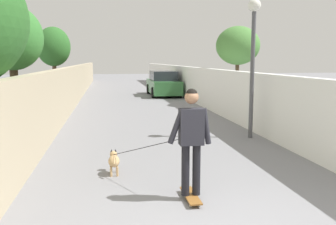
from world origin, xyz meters
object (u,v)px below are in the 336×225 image
at_px(skateboard, 191,196).
at_px(tree_left_distant, 12,39).
at_px(person_skateboarder, 191,134).
at_px(dog, 114,160).
at_px(tree_right_far, 238,46).
at_px(tree_left_mid, 53,47).
at_px(lamp_post, 253,43).
at_px(car_near, 163,84).

bearing_deg(skateboard, tree_left_distant, 33.73).
xyz_separation_m(tree_left_distant, person_skateboarder, (-6.07, -4.06, -1.77)).
relative_size(tree_left_distant, person_skateboarder, 2.24).
height_order(skateboard, dog, dog).
xyz_separation_m(skateboard, person_skateboarder, (-0.00, 0.00, 1.03)).
height_order(tree_left_distant, person_skateboarder, tree_left_distant).
height_order(tree_right_far, dog, tree_right_far).
distance_m(tree_left_mid, skateboard, 18.37).
bearing_deg(tree_left_distant, lamp_post, -103.89).
bearing_deg(skateboard, person_skateboarder, 180.00).
xyz_separation_m(dog, car_near, (15.75, -3.37, 0.44)).
height_order(lamp_post, skateboard, lamp_post).
xyz_separation_m(tree_right_far, lamp_post, (-7.19, 2.16, -0.18)).
bearing_deg(dog, tree_left_mid, 11.52).
bearing_deg(tree_left_mid, tree_right_far, -122.58).
height_order(person_skateboarder, car_near, person_skateboarder).
xyz_separation_m(tree_left_distant, dog, (-4.50, -2.86, -2.58)).
height_order(tree_left_mid, dog, tree_left_mid).
relative_size(lamp_post, person_skateboarder, 2.28).
bearing_deg(tree_left_mid, tree_left_distant, -178.01).
relative_size(tree_left_mid, lamp_post, 1.07).
relative_size(tree_right_far, tree_left_distant, 1.00).
bearing_deg(dog, car_near, -12.06).
distance_m(tree_left_mid, person_skateboarder, 18.23).
relative_size(skateboard, person_skateboarder, 0.47).
height_order(tree_left_mid, tree_left_distant, tree_left_mid).
distance_m(tree_left_distant, car_near, 13.03).
relative_size(tree_left_mid, car_near, 0.98).
height_order(tree_right_far, skateboard, tree_right_far).
bearing_deg(car_near, tree_left_mid, 87.82).
relative_size(skateboard, dog, 0.43).
xyz_separation_m(tree_left_distant, car_near, (11.25, -6.23, -2.14)).
xyz_separation_m(tree_right_far, person_skateboarder, (-11.57, 4.93, -1.81)).
height_order(tree_right_far, car_near, tree_right_far).
bearing_deg(tree_left_distant, tree_left_mid, 1.99).
xyz_separation_m(tree_left_mid, skateboard, (-17.57, -4.46, -2.93)).
bearing_deg(tree_left_mid, dog, -168.48).
height_order(tree_left_distant, lamp_post, lamp_post).
xyz_separation_m(lamp_post, skateboard, (-4.39, 2.77, -2.65)).
height_order(tree_right_far, lamp_post, lamp_post).
distance_m(skateboard, person_skateboarder, 1.03).
bearing_deg(tree_left_distant, skateboard, -146.27).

